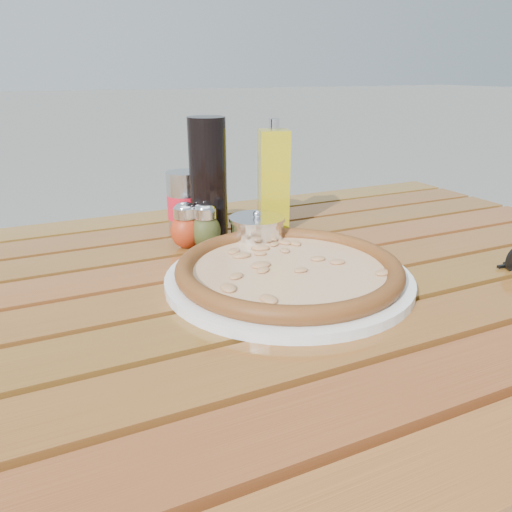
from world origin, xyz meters
name	(u,v)px	position (x,y,z in m)	size (l,w,h in m)	color
table	(261,324)	(0.00, 0.00, 0.67)	(1.40, 0.90, 0.75)	#381A0C
plate	(288,278)	(0.03, -0.03, 0.76)	(0.36, 0.36, 0.01)	white
pizza	(289,268)	(0.03, -0.03, 0.77)	(0.41, 0.41, 0.03)	beige
pepper_shaker	(186,226)	(-0.06, 0.19, 0.79)	(0.05, 0.05, 0.08)	#B73514
oregano_shaker	(205,226)	(-0.03, 0.17, 0.79)	(0.07, 0.07, 0.08)	#40451B
dark_bottle	(208,181)	(-0.01, 0.20, 0.86)	(0.07, 0.07, 0.22)	black
soda_can	(185,204)	(-0.04, 0.26, 0.81)	(0.08, 0.08, 0.12)	silver
olive_oil_cruet	(274,180)	(0.13, 0.23, 0.85)	(0.07, 0.07, 0.21)	#AD9C12
parmesan_tin	(257,233)	(0.05, 0.12, 0.78)	(0.12, 0.12, 0.07)	white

